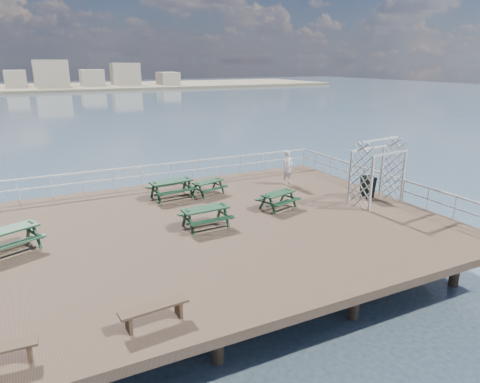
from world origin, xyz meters
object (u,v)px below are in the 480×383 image
(picnic_table_e, at_px, (278,197))
(trellis_arbor, at_px, (377,175))
(picnic_table_c, at_px, (208,185))
(picnic_table_d, at_px, (206,213))
(person, at_px, (288,168))
(flat_bench_near, at_px, (154,310))
(picnic_table_a, at_px, (8,235))
(picnic_table_b, at_px, (172,185))

(picnic_table_e, distance_m, trellis_arbor, 4.75)
(picnic_table_c, bearing_deg, picnic_table_e, -76.89)
(picnic_table_d, xyz_separation_m, person, (6.29, 3.81, 0.34))
(picnic_table_e, bearing_deg, person, 34.22)
(picnic_table_c, distance_m, trellis_arbor, 8.07)
(person, bearing_deg, flat_bench_near, -151.39)
(picnic_table_a, height_order, trellis_arbor, trellis_arbor)
(person, bearing_deg, picnic_table_d, -163.50)
(picnic_table_e, relative_size, flat_bench_near, 1.12)
(picnic_table_b, bearing_deg, flat_bench_near, -116.16)
(picnic_table_c, bearing_deg, picnic_table_d, -131.95)
(picnic_table_b, height_order, picnic_table_e, picnic_table_b)
(picnic_table_c, height_order, flat_bench_near, picnic_table_c)
(picnic_table_a, distance_m, trellis_arbor, 15.36)
(picnic_table_a, relative_size, picnic_table_b, 1.10)
(picnic_table_e, distance_m, flat_bench_near, 9.72)
(picnic_table_d, bearing_deg, person, 28.09)
(picnic_table_a, bearing_deg, picnic_table_e, -24.22)
(picnic_table_c, relative_size, person, 1.04)
(picnic_table_e, distance_m, person, 4.03)
(picnic_table_b, relative_size, person, 1.19)
(picnic_table_b, height_order, flat_bench_near, picnic_table_b)
(picnic_table_a, distance_m, person, 13.60)
(flat_bench_near, distance_m, person, 13.68)
(trellis_arbor, bearing_deg, picnic_table_e, 155.65)
(picnic_table_a, relative_size, flat_bench_near, 1.34)
(picnic_table_d, height_order, picnic_table_e, picnic_table_d)
(picnic_table_b, relative_size, picnic_table_c, 1.14)
(picnic_table_a, distance_m, picnic_table_c, 9.29)
(picnic_table_b, distance_m, picnic_table_d, 4.25)
(picnic_table_b, xyz_separation_m, picnic_table_e, (3.84, -3.58, -0.11))
(picnic_table_e, relative_size, person, 1.09)
(picnic_table_b, xyz_separation_m, trellis_arbor, (8.31, -4.95, 0.72))
(picnic_table_d, relative_size, picnic_table_e, 0.97)
(picnic_table_a, xyz_separation_m, person, (13.28, 2.92, 0.31))
(flat_bench_near, distance_m, trellis_arbor, 12.92)
(flat_bench_near, relative_size, person, 0.98)
(flat_bench_near, bearing_deg, picnic_table_c, 55.61)
(picnic_table_a, relative_size, person, 1.31)
(picnic_table_c, bearing_deg, trellis_arbor, -54.17)
(picnic_table_b, bearing_deg, picnic_table_c, -13.65)
(trellis_arbor, distance_m, person, 4.94)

